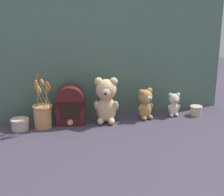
% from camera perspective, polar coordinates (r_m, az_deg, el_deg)
% --- Properties ---
extents(ground_plane, '(4.00, 4.00, 0.00)m').
position_cam_1_polar(ground_plane, '(2.29, 0.12, -4.02)').
color(ground_plane, '#3D3847').
extents(backdrop_wall, '(1.69, 0.02, 0.80)m').
position_cam_1_polar(backdrop_wall, '(2.33, -0.88, 6.62)').
color(backdrop_wall, '#4C6B5B').
rests_on(backdrop_wall, ground).
extents(teddy_bear_large, '(0.17, 0.16, 0.30)m').
position_cam_1_polar(teddy_bear_large, '(2.23, -0.99, -0.24)').
color(teddy_bear_large, '#DBBC84').
rests_on(teddy_bear_large, ground).
extents(teddy_bear_medium, '(0.12, 0.11, 0.21)m').
position_cam_1_polar(teddy_bear_medium, '(2.32, 5.58, -0.85)').
color(teddy_bear_medium, tan).
rests_on(teddy_bear_medium, ground).
extents(teddy_bear_small, '(0.09, 0.08, 0.17)m').
position_cam_1_polar(teddy_bear_small, '(2.41, 10.26, -0.97)').
color(teddy_bear_small, beige).
rests_on(teddy_bear_small, ground).
extents(flower_vase, '(0.13, 0.17, 0.35)m').
position_cam_1_polar(flower_vase, '(2.21, -11.46, -2.52)').
color(flower_vase, tan).
rests_on(flower_vase, ground).
extents(vintage_radio, '(0.20, 0.16, 0.25)m').
position_cam_1_polar(vintage_radio, '(2.25, -6.93, -1.16)').
color(vintage_radio, '#4C1919').
rests_on(vintage_radio, ground).
extents(decorative_tin_tall, '(0.08, 0.08, 0.07)m').
position_cam_1_polar(decorative_tin_tall, '(2.47, 13.81, -2.04)').
color(decorative_tin_tall, beige).
rests_on(decorative_tin_tall, ground).
extents(decorative_tin_short, '(0.11, 0.11, 0.07)m').
position_cam_1_polar(decorative_tin_short, '(2.23, -15.04, -4.21)').
color(decorative_tin_short, beige).
rests_on(decorative_tin_short, ground).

